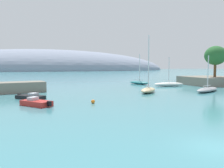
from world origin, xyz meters
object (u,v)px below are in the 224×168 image
at_px(sailboat_teal_mid_mooring, 139,82).
at_px(motorboat_black_foreground, 31,97).
at_px(sailboat_white_near_shore, 169,84).
at_px(sailboat_sand_end_of_line, 148,89).
at_px(sailboat_grey_outer_mooring, 207,89).
at_px(tree_clump_shore, 215,56).
at_px(motorboat_red_alongside_breakwater, 36,103).
at_px(mooring_buoy_orange, 93,102).

bearing_deg(sailboat_teal_mid_mooring, motorboat_black_foreground, -79.88).
relative_size(sailboat_white_near_shore, sailboat_teal_mid_mooring, 0.96).
distance_m(sailboat_teal_mid_mooring, sailboat_sand_end_of_line, 19.50).
bearing_deg(sailboat_grey_outer_mooring, tree_clump_shore, 14.13).
relative_size(sailboat_sand_end_of_line, motorboat_black_foreground, 2.31).
distance_m(sailboat_grey_outer_mooring, motorboat_red_alongside_breakwater, 31.57).
bearing_deg(motorboat_red_alongside_breakwater, motorboat_black_foreground, -31.87).
bearing_deg(mooring_buoy_orange, motorboat_red_alongside_breakwater, 175.54).
height_order(motorboat_red_alongside_breakwater, mooring_buoy_orange, motorboat_red_alongside_breakwater).
relative_size(sailboat_grey_outer_mooring, sailboat_sand_end_of_line, 0.79).
bearing_deg(sailboat_teal_mid_mooring, mooring_buoy_orange, -61.80).
bearing_deg(tree_clump_shore, motorboat_red_alongside_breakwater, -158.35).
xyz_separation_m(sailboat_white_near_shore, sailboat_grey_outer_mooring, (0.86, -12.33, -0.07)).
distance_m(tree_clump_shore, motorboat_red_alongside_breakwater, 46.18).
bearing_deg(motorboat_black_foreground, sailboat_sand_end_of_line, 51.29).
distance_m(sailboat_white_near_shore, sailboat_grey_outer_mooring, 12.36).
height_order(sailboat_white_near_shore, sailboat_grey_outer_mooring, sailboat_white_near_shore).
distance_m(motorboat_red_alongside_breakwater, mooring_buoy_orange, 7.12).
distance_m(tree_clump_shore, mooring_buoy_orange, 40.02).
xyz_separation_m(sailboat_teal_mid_mooring, sailboat_grey_outer_mooring, (4.91, -20.37, -0.03)).
height_order(motorboat_black_foreground, mooring_buoy_orange, motorboat_black_foreground).
xyz_separation_m(sailboat_white_near_shore, mooring_buoy_orange, (-23.04, -18.89, -0.27)).
distance_m(tree_clump_shore, sailboat_white_near_shore, 14.19).
xyz_separation_m(sailboat_teal_mid_mooring, sailboat_sand_end_of_line, (-6.62, -18.34, 0.11)).
bearing_deg(motorboat_black_foreground, tree_clump_shore, 59.96).
xyz_separation_m(tree_clump_shore, sailboat_teal_mid_mooring, (-16.33, 9.54, -7.00)).
distance_m(sailboat_white_near_shore, sailboat_sand_end_of_line, 14.83).
relative_size(sailboat_white_near_shore, motorboat_black_foreground, 1.70).
height_order(tree_clump_shore, sailboat_teal_mid_mooring, tree_clump_shore).
bearing_deg(mooring_buoy_orange, tree_clump_shore, 26.22).
bearing_deg(motorboat_red_alongside_breakwater, sailboat_white_near_shore, -98.98).
relative_size(tree_clump_shore, sailboat_sand_end_of_line, 0.74).
distance_m(sailboat_sand_end_of_line, motorboat_black_foreground, 20.47).
distance_m(sailboat_sand_end_of_line, mooring_buoy_orange, 15.06).
height_order(sailboat_teal_mid_mooring, sailboat_sand_end_of_line, sailboat_sand_end_of_line).
bearing_deg(motorboat_red_alongside_breakwater, sailboat_teal_mid_mooring, -84.98).
height_order(sailboat_white_near_shore, sailboat_teal_mid_mooring, sailboat_teal_mid_mooring).
bearing_deg(motorboat_black_foreground, sailboat_white_near_shore, 67.51).
relative_size(sailboat_grey_outer_mooring, mooring_buoy_orange, 15.90).
bearing_deg(motorboat_red_alongside_breakwater, tree_clump_shore, -108.64).
bearing_deg(sailboat_sand_end_of_line, motorboat_red_alongside_breakwater, 154.04).
bearing_deg(sailboat_grey_outer_mooring, motorboat_black_foreground, 150.28).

